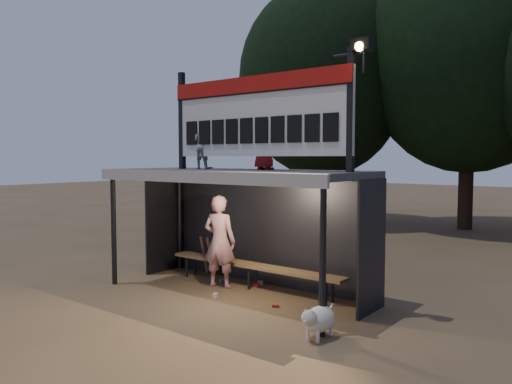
% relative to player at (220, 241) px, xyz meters
% --- Properties ---
extents(ground, '(80.00, 80.00, 0.00)m').
position_rel_player_xyz_m(ground, '(0.56, -0.22, -0.91)').
color(ground, brown).
rests_on(ground, ground).
extents(player, '(0.75, 0.58, 1.82)m').
position_rel_player_xyz_m(player, '(0.00, 0.00, 0.00)').
color(player, silver).
rests_on(player, ground).
extents(child_a, '(0.47, 0.37, 0.92)m').
position_rel_player_xyz_m(child_a, '(-0.30, -0.14, 1.87)').
color(child_a, gray).
rests_on(child_a, dugout_shelter).
extents(child_b, '(0.51, 0.34, 1.01)m').
position_rel_player_xyz_m(child_b, '(1.00, 0.14, 1.92)').
color(child_b, maroon).
rests_on(child_b, dugout_shelter).
extents(dugout_shelter, '(5.10, 2.08, 2.32)m').
position_rel_player_xyz_m(dugout_shelter, '(0.56, 0.03, 0.94)').
color(dugout_shelter, '#424144').
rests_on(dugout_shelter, ground).
extents(scoreboard_assembly, '(4.10, 0.27, 1.99)m').
position_rel_player_xyz_m(scoreboard_assembly, '(1.12, -0.23, 2.41)').
color(scoreboard_assembly, black).
rests_on(scoreboard_assembly, dugout_shelter).
extents(bench, '(4.00, 0.35, 0.48)m').
position_rel_player_xyz_m(bench, '(0.56, 0.33, -0.48)').
color(bench, olive).
rests_on(bench, ground).
extents(tree_left, '(6.46, 6.46, 9.27)m').
position_rel_player_xyz_m(tree_left, '(-3.44, 9.78, 4.60)').
color(tree_left, black).
rests_on(tree_left, ground).
extents(tree_mid, '(7.22, 7.22, 10.36)m').
position_rel_player_xyz_m(tree_mid, '(1.56, 11.28, 5.26)').
color(tree_mid, '#312015').
rests_on(tree_mid, ground).
extents(dog, '(0.36, 0.81, 0.49)m').
position_rel_player_xyz_m(dog, '(2.96, -1.23, -0.63)').
color(dog, white).
rests_on(dog, ground).
extents(bats, '(0.47, 0.33, 0.84)m').
position_rel_player_xyz_m(bats, '(-0.80, 0.60, -0.48)').
color(bats, olive).
rests_on(bats, ground).
extents(litter, '(1.97, 1.32, 0.08)m').
position_rel_player_xyz_m(litter, '(0.59, 0.08, -0.87)').
color(litter, red).
rests_on(litter, ground).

